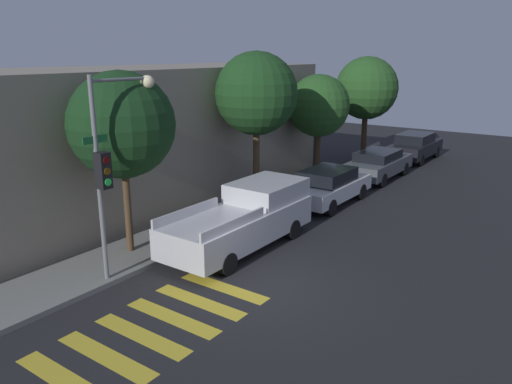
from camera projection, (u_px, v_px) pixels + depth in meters
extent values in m
plane|color=black|center=(259.00, 289.00, 12.68)|extent=(60.00, 60.00, 0.00)
cube|color=slate|center=(143.00, 250.00, 15.07)|extent=(26.00, 2.17, 0.14)
cube|color=gray|center=(48.00, 150.00, 16.89)|extent=(26.00, 6.00, 5.27)
cube|color=gold|center=(65.00, 380.00, 9.17)|extent=(0.45, 2.60, 0.00)
cube|color=gold|center=(106.00, 356.00, 9.89)|extent=(0.45, 2.60, 0.00)
cube|color=gold|center=(142.00, 336.00, 10.62)|extent=(0.45, 2.60, 0.00)
cube|color=gold|center=(172.00, 317.00, 11.34)|extent=(0.45, 2.60, 0.00)
cube|color=gold|center=(200.00, 302.00, 12.06)|extent=(0.45, 2.60, 0.00)
cube|color=gold|center=(224.00, 287.00, 12.79)|extent=(0.45, 2.60, 0.00)
cylinder|color=slate|center=(99.00, 185.00, 12.33)|extent=(0.12, 0.12, 5.32)
cube|color=black|center=(103.00, 170.00, 12.11)|extent=(0.30, 0.30, 0.90)
cylinder|color=#4C0C0C|center=(107.00, 160.00, 11.95)|extent=(0.18, 0.02, 0.18)
cylinder|color=#593D0A|center=(107.00, 171.00, 12.02)|extent=(0.18, 0.02, 0.18)
cylinder|color=#26E54C|center=(108.00, 182.00, 12.09)|extent=(0.18, 0.02, 0.18)
cube|color=#19662D|center=(95.00, 139.00, 12.03)|extent=(0.70, 0.02, 0.18)
cylinder|color=slate|center=(120.00, 80.00, 12.35)|extent=(1.78, 0.08, 0.08)
sphere|color=#F9E5B2|center=(147.00, 82.00, 13.08)|extent=(0.36, 0.36, 0.36)
cube|color=#BCBCC1|center=(239.00, 225.00, 15.15)|extent=(5.42, 1.96, 0.90)
cube|color=#BCBCC1|center=(267.00, 190.00, 16.11)|extent=(2.44, 1.80, 0.61)
cube|color=#BCBCC1|center=(187.00, 212.00, 14.41)|extent=(2.71, 0.08, 0.28)
cube|color=#BCBCC1|center=(234.00, 224.00, 13.45)|extent=(2.71, 0.08, 0.28)
cylinder|color=black|center=(248.00, 219.00, 17.08)|extent=(0.63, 0.22, 0.63)
cylinder|color=black|center=(293.00, 229.00, 16.08)|extent=(0.63, 0.22, 0.63)
cylinder|color=black|center=(180.00, 249.00, 14.45)|extent=(0.63, 0.22, 0.63)
cylinder|color=black|center=(227.00, 264.00, 13.46)|extent=(0.63, 0.22, 0.63)
cube|color=silver|center=(328.00, 189.00, 19.75)|extent=(4.33, 1.78, 0.59)
cube|color=black|center=(328.00, 176.00, 19.52)|extent=(2.25, 1.57, 0.52)
cylinder|color=black|center=(326.00, 186.00, 21.33)|extent=(0.63, 0.22, 0.63)
cylinder|color=black|center=(361.00, 192.00, 20.43)|extent=(0.63, 0.22, 0.63)
cylinder|color=black|center=(293.00, 200.00, 19.23)|extent=(0.63, 0.22, 0.63)
cylinder|color=black|center=(331.00, 208.00, 18.33)|extent=(0.63, 0.22, 0.63)
cube|color=#4C5156|center=(378.00, 166.00, 23.70)|extent=(4.53, 1.77, 0.63)
cube|color=black|center=(378.00, 155.00, 23.47)|extent=(2.36, 1.56, 0.42)
cylinder|color=black|center=(374.00, 165.00, 25.33)|extent=(0.63, 0.22, 0.63)
cylinder|color=black|center=(404.00, 169.00, 24.44)|extent=(0.63, 0.22, 0.63)
cylinder|color=black|center=(350.00, 175.00, 23.13)|extent=(0.63, 0.22, 0.63)
cylinder|color=black|center=(382.00, 180.00, 22.24)|extent=(0.63, 0.22, 0.63)
cube|color=black|center=(415.00, 148.00, 27.83)|extent=(4.43, 1.76, 0.68)
cube|color=black|center=(415.00, 138.00, 27.58)|extent=(2.31, 1.55, 0.51)
cylinder|color=black|center=(409.00, 149.00, 29.44)|extent=(0.63, 0.22, 0.63)
cylinder|color=black|center=(436.00, 152.00, 28.55)|extent=(0.63, 0.22, 0.63)
cylinder|color=black|center=(392.00, 157.00, 27.29)|extent=(0.63, 0.22, 0.63)
cylinder|color=black|center=(421.00, 160.00, 26.40)|extent=(0.63, 0.22, 0.63)
cylinder|color=#4C3823|center=(128.00, 210.00, 14.52)|extent=(0.21, 0.21, 2.75)
sphere|color=#143316|center=(122.00, 125.00, 13.85)|extent=(3.00, 3.00, 3.00)
cylinder|color=#4C3823|center=(256.00, 165.00, 19.51)|extent=(0.25, 0.25, 3.15)
sphere|color=#193D19|center=(256.00, 93.00, 18.77)|extent=(3.14, 3.14, 3.14)
cylinder|color=#42301E|center=(317.00, 154.00, 23.46)|extent=(0.31, 0.31, 2.39)
sphere|color=#234C1E|center=(319.00, 106.00, 22.85)|extent=(2.85, 2.85, 2.85)
cylinder|color=#42301E|center=(364.00, 136.00, 27.60)|extent=(0.30, 0.30, 2.70)
sphere|color=#234C1E|center=(367.00, 88.00, 26.89)|extent=(3.36, 3.36, 3.36)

